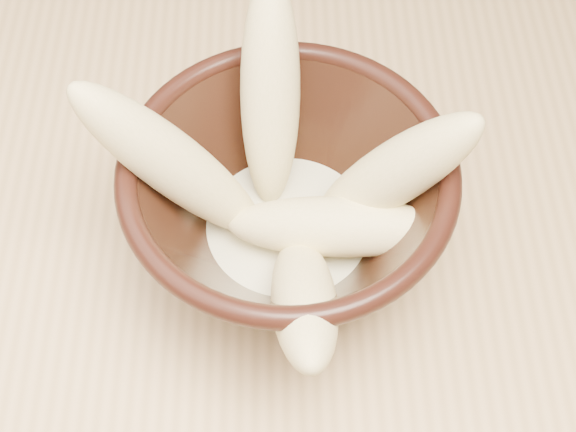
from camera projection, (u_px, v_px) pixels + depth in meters
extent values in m
plane|color=#B07C53|center=(301.00, 427.00, 1.29)|extent=(4.00, 4.00, 0.00)
cube|color=tan|center=(313.00, 154.00, 0.67)|extent=(1.20, 0.80, 0.04)
cylinder|color=black|center=(288.00, 254.00, 0.59)|extent=(0.09, 0.09, 0.01)
cylinder|color=black|center=(288.00, 238.00, 0.57)|extent=(0.09, 0.09, 0.01)
torus|color=black|center=(288.00, 171.00, 0.50)|extent=(0.22, 0.22, 0.01)
cylinder|color=beige|center=(288.00, 230.00, 0.56)|extent=(0.12, 0.12, 0.02)
ellipsoid|color=#D7C77F|center=(270.00, 94.00, 0.53)|extent=(0.04, 0.12, 0.16)
ellipsoid|color=#D7C77F|center=(173.00, 164.00, 0.51)|extent=(0.14, 0.06, 0.16)
ellipsoid|color=#D7C77F|center=(393.00, 174.00, 0.51)|extent=(0.12, 0.05, 0.14)
ellipsoid|color=#D7C77F|center=(335.00, 227.00, 0.52)|extent=(0.15, 0.06, 0.06)
ellipsoid|color=#D7C77F|center=(304.00, 300.00, 0.49)|extent=(0.05, 0.14, 0.11)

